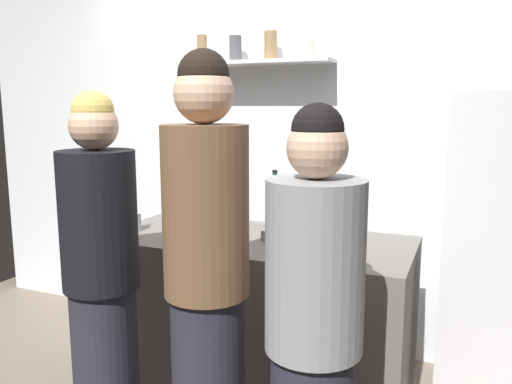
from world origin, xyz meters
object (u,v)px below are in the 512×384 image
Objects in this scene: wine_bottle_pale_glass at (208,204)px; wine_bottle_green_glass at (275,206)px; utensil_holder at (133,221)px; water_bottle_plastic at (179,213)px; person_blonde at (102,278)px; person_brown_jacket at (207,280)px; baking_pan at (299,234)px; person_grey_hoodie at (313,340)px.

wine_bottle_green_glass is (0.43, 0.01, 0.02)m from wine_bottle_pale_glass.
water_bottle_plastic reaches higher than utensil_holder.
wine_bottle_pale_glass is at bearing -21.13° from person_blonde.
person_blonde is (-0.57, 0.05, -0.08)m from person_brown_jacket.
water_bottle_plastic is 0.13× the size of person_brown_jacket.
person_blonde is at bearing -89.41° from water_bottle_plastic.
person_blonde reaches higher than utensil_holder.
baking_pan is at bearing 6.84° from water_bottle_plastic.
person_grey_hoodie is (1.00, -1.11, -0.21)m from wine_bottle_pale_glass.
utensil_holder is 0.97× the size of water_bottle_plastic.
person_blonde is (0.24, -0.56, -0.13)m from utensil_holder.
person_brown_jacket is at bearing -51.93° from water_bottle_plastic.
person_grey_hoodie reaches higher than wine_bottle_green_glass.
person_brown_jacket reaches higher than person_grey_hoodie.
person_blonde is (-0.47, -0.97, -0.20)m from wine_bottle_green_glass.
baking_pan is 0.20× the size of person_blonde.
person_brown_jacket is 1.12× the size of person_grey_hoodie.
wine_bottle_pale_glass is at bearing 164.10° from baking_pan.
baking_pan is at bearing 103.04° from person_brown_jacket.
person_grey_hoodie is at bearing -29.40° from utensil_holder.
person_grey_hoodie reaches higher than utensil_holder.
water_bottle_plastic is (-0.69, -0.08, 0.08)m from baking_pan.
utensil_holder is 0.14× the size of person_grey_hoodie.
person_blonde is (-0.04, -0.95, -0.18)m from wine_bottle_pale_glass.
person_grey_hoodie is (0.57, -1.12, -0.23)m from wine_bottle_green_glass.
person_grey_hoodie is at bearing -38.67° from water_bottle_plastic.
baking_pan is 1.03m from person_blonde.
person_blonde is 1.05m from person_grey_hoodie.
water_bottle_plastic is at bearing -99.49° from wine_bottle_pale_glass.
water_bottle_plastic is at bearing -18.27° from person_blonde.
baking_pan is 1.14× the size of wine_bottle_pale_glass.
utensil_holder is 0.48m from wine_bottle_pale_glass.
person_grey_hoodie is (1.05, -0.84, -0.21)m from water_bottle_plastic.
person_brown_jacket is at bearing -98.31° from baking_pan.
person_grey_hoodie reaches higher than water_bottle_plastic.
water_bottle_plastic is 0.71m from person_blonde.
wine_bottle_pale_glass is at bearing 139.22° from person_brown_jacket.
person_blonde is (-0.68, -0.77, -0.10)m from baking_pan.
utensil_holder is at bearing -125.22° from wine_bottle_pale_glass.
utensil_holder is (-0.92, -0.20, 0.03)m from baking_pan.
person_brown_jacket reaches higher than baking_pan.
utensil_holder reaches higher than baking_pan.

